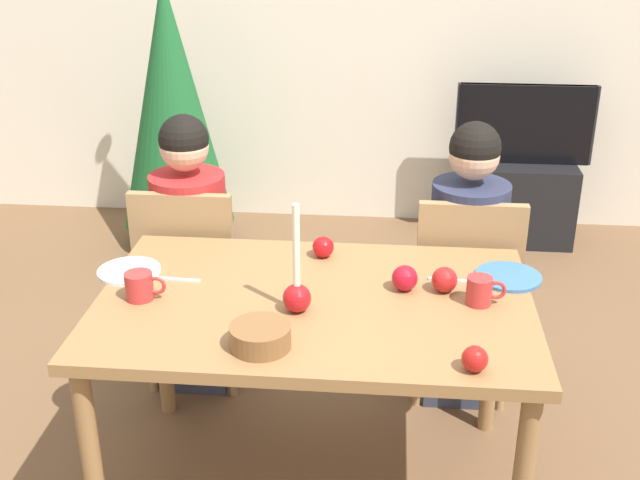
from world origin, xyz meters
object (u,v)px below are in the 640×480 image
(mug_right, at_px, (480,291))
(candle_centerpiece, at_px, (297,290))
(mug_left, at_px, (140,286))
(apple_by_right_mug, at_px, (323,247))
(person_right_child, at_px, (465,269))
(tv, at_px, (525,124))
(dining_table, at_px, (314,322))
(apple_near_candle, at_px, (445,280))
(chair_left, at_px, (191,275))
(apple_by_left_plate, at_px, (475,359))
(plate_left, at_px, (129,271))
(plate_right, at_px, (508,277))
(bowl_walnuts, at_px, (260,336))
(apple_far_edge, at_px, (405,278))
(person_left_child, at_px, (192,258))
(chair_right, at_px, (465,286))
(tv_stand, at_px, (517,201))
(christmas_tree, at_px, (171,104))

(mug_right, bearing_deg, candle_centerpiece, -170.00)
(mug_left, height_order, apple_by_right_mug, mug_left)
(person_right_child, height_order, tv, person_right_child)
(dining_table, bearing_deg, person_right_child, 49.92)
(candle_centerpiece, relative_size, apple_near_candle, 4.23)
(chair_left, relative_size, apple_by_left_plate, 12.19)
(plate_left, relative_size, plate_right, 0.96)
(bowl_walnuts, bearing_deg, mug_right, 26.17)
(plate_left, height_order, bowl_walnuts, bowl_walnuts)
(mug_right, bearing_deg, apple_near_candle, 145.48)
(dining_table, distance_m, chair_left, 0.84)
(person_right_child, bearing_deg, bowl_walnuts, -125.26)
(plate_right, bearing_deg, bowl_walnuts, -146.26)
(candle_centerpiece, xyz_separation_m, apple_by_right_mug, (0.05, 0.40, -0.03))
(plate_right, xyz_separation_m, apple_near_candle, (-0.22, -0.12, 0.04))
(tv, relative_size, apple_far_edge, 9.21)
(person_left_child, height_order, plate_right, person_left_child)
(chair_left, distance_m, plate_right, 1.29)
(person_right_child, bearing_deg, plate_right, -76.96)
(chair_right, bearing_deg, bowl_walnuts, -126.21)
(person_left_child, relative_size, apple_near_candle, 13.86)
(apple_near_candle, distance_m, apple_by_right_mug, 0.48)
(mug_right, xyz_separation_m, apple_near_candle, (-0.11, 0.07, -0.00))
(plate_right, bearing_deg, mug_right, -120.70)
(mug_left, relative_size, apple_far_edge, 1.55)
(mug_right, relative_size, apple_by_left_plate, 1.70)
(apple_by_right_mug, bearing_deg, tv, 63.43)
(plate_left, bearing_deg, mug_left, -61.52)
(tv_stand, xyz_separation_m, plate_left, (-1.64, -2.17, 0.52))
(bowl_walnuts, bearing_deg, plate_right, 33.74)
(chair_left, xyz_separation_m, person_left_child, (0.00, 0.03, 0.06))
(chair_left, bearing_deg, christmas_tree, 107.05)
(person_right_child, xyz_separation_m, apple_by_right_mug, (-0.54, -0.32, 0.22))
(tv, bearing_deg, christmas_tree, -172.81)
(plate_left, xyz_separation_m, plate_right, (1.29, 0.08, 0.00))
(chair_left, bearing_deg, apple_near_candle, -27.56)
(plate_left, distance_m, mug_right, 1.18)
(chair_right, distance_m, apple_by_left_plate, 1.02)
(chair_left, distance_m, tv, 2.31)
(chair_left, bearing_deg, dining_table, -47.01)
(plate_left, height_order, mug_left, mug_left)
(plate_right, height_order, apple_by_left_plate, apple_by_left_plate)
(person_left_child, bearing_deg, mug_left, -89.00)
(tv_stand, height_order, mug_left, mug_left)
(tv, bearing_deg, apple_by_right_mug, -116.57)
(plate_right, xyz_separation_m, apple_by_left_plate, (-0.16, -0.58, 0.03))
(chair_left, height_order, apple_by_right_mug, chair_left)
(dining_table, bearing_deg, plate_right, 18.24)
(tv_stand, bearing_deg, tv, 90.00)
(chair_left, relative_size, chair_right, 1.00)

